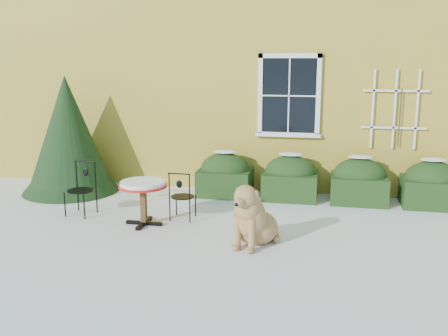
% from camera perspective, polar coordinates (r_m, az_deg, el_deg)
% --- Properties ---
extents(ground, '(80.00, 80.00, 0.00)m').
position_cam_1_polar(ground, '(7.65, -1.54, -8.18)').
color(ground, white).
rests_on(ground, ground).
extents(house, '(12.40, 8.40, 6.40)m').
position_cam_1_polar(house, '(14.08, 5.13, 14.49)').
color(house, gold).
rests_on(house, ground).
extents(hedge_row, '(4.95, 0.80, 0.91)m').
position_cam_1_polar(hedge_row, '(9.79, 11.38, -1.36)').
color(hedge_row, black).
rests_on(hedge_row, ground).
extents(evergreen_shrub, '(1.96, 1.96, 2.37)m').
position_cam_1_polar(evergreen_shrub, '(10.65, -17.31, 2.45)').
color(evergreen_shrub, black).
rests_on(evergreen_shrub, ground).
extents(bistro_table, '(0.80, 0.80, 0.74)m').
position_cam_1_polar(bistro_table, '(8.24, -9.24, -2.35)').
color(bistro_table, black).
rests_on(bistro_table, ground).
extents(patio_chair_near, '(0.40, 0.40, 0.84)m').
position_cam_1_polar(patio_chair_near, '(8.48, -4.82, -3.17)').
color(patio_chair_near, black).
rests_on(patio_chair_near, ground).
extents(patio_chair_far, '(0.46, 0.46, 0.93)m').
position_cam_1_polar(patio_chair_far, '(9.09, -15.97, -2.24)').
color(patio_chair_far, black).
rests_on(patio_chair_far, ground).
extents(dog, '(0.81, 1.05, 0.99)m').
position_cam_1_polar(dog, '(7.31, 3.26, -5.91)').
color(dog, tan).
rests_on(dog, ground).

